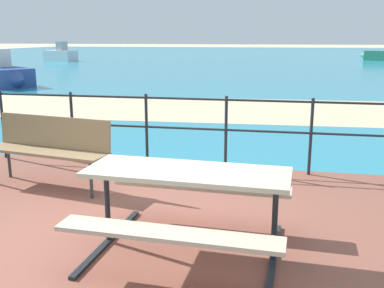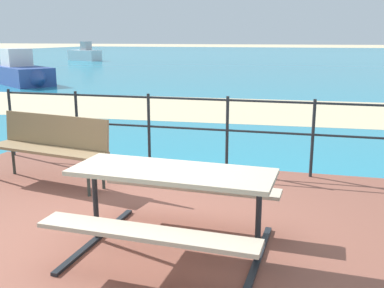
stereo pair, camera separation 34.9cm
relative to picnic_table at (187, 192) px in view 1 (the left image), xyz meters
name	(u,v)px [view 1 (the left image)]	position (x,y,z in m)	size (l,w,h in m)	color
ground_plane	(134,244)	(-0.56, 0.17, -0.63)	(240.00, 240.00, 0.00)	beige
patio_paving	(134,241)	(-0.56, 0.17, -0.60)	(6.40, 5.20, 0.06)	brown
sea_water	(267,58)	(-0.56, 40.17, -0.62)	(90.00, 90.00, 0.01)	teal
beach_strip	(230,109)	(-0.56, 8.58, -0.62)	(54.00, 4.33, 0.01)	beige
picnic_table	(187,192)	(0.00, 0.00, 0.00)	(1.85, 1.52, 0.77)	#BCAD93
park_bench	(49,144)	(-2.11, 1.48, -0.01)	(1.74, 0.71, 0.89)	#8C704C
railing_fence	(186,123)	(-0.56, 2.60, 0.10)	(5.94, 0.04, 1.08)	#1E2328
boat_mid	(59,55)	(-17.37, 31.42, -0.12)	(3.54, 2.13, 1.58)	silver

